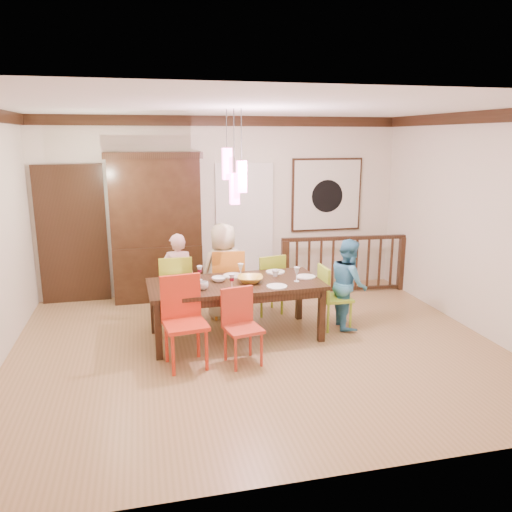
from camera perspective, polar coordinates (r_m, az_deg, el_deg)
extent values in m
plane|color=#987749|center=(6.34, 0.21, -10.45)|extent=(6.00, 6.00, 0.00)
plane|color=white|center=(5.81, 0.23, 16.70)|extent=(6.00, 6.00, 0.00)
plane|color=beige|center=(8.33, -3.75, 5.68)|extent=(6.00, 0.00, 6.00)
plane|color=beige|center=(7.20, 24.17, 3.32)|extent=(0.00, 5.00, 5.00)
cube|color=black|center=(8.31, -20.22, 2.06)|extent=(1.04, 0.07, 2.24)
cube|color=silver|center=(8.42, -1.32, 3.04)|extent=(0.97, 0.05, 2.22)
cube|color=black|center=(8.75, 8.06, 6.94)|extent=(1.25, 0.04, 1.25)
cube|color=silver|center=(8.73, 8.12, 6.93)|extent=(1.18, 0.02, 1.18)
cylinder|color=black|center=(8.72, 8.15, 6.78)|extent=(0.56, 0.01, 0.56)
cube|color=#EC4697|center=(6.21, -3.33, 10.47)|extent=(0.11, 0.11, 0.38)
cylinder|color=black|center=(6.20, -3.38, 14.35)|extent=(0.01, 0.01, 0.46)
cube|color=#EC4697|center=(6.15, -1.66, 9.06)|extent=(0.11, 0.11, 0.38)
cylinder|color=black|center=(6.13, -1.69, 13.67)|extent=(0.01, 0.01, 0.61)
cube|color=#EC4697|center=(6.20, -2.48, 7.69)|extent=(0.11, 0.11, 0.38)
cylinder|color=black|center=(6.17, -2.53, 12.97)|extent=(0.01, 0.01, 0.76)
cube|color=black|center=(6.44, -2.37, -3.23)|extent=(2.25, 1.09, 0.05)
cube|color=black|center=(6.85, -11.53, -5.74)|extent=(0.08, 0.08, 0.70)
cube|color=black|center=(7.19, 5.13, -4.61)|extent=(0.08, 0.08, 0.70)
cube|color=black|center=(6.06, -11.27, -8.32)|extent=(0.08, 0.08, 0.70)
cube|color=black|center=(6.43, 7.49, -6.87)|extent=(0.08, 0.08, 0.70)
cube|color=black|center=(6.88, -3.05, -2.79)|extent=(2.02, 0.11, 0.10)
cube|color=black|center=(6.04, -1.57, -5.09)|extent=(2.02, 0.11, 0.10)
cube|color=#9DAD24|center=(7.12, -9.24, -3.83)|extent=(0.46, 0.46, 0.04)
cube|color=#9DAD24|center=(7.05, -9.32, -1.77)|extent=(0.45, 0.05, 0.49)
cylinder|color=#9DAD24|center=(7.02, -10.54, -6.24)|extent=(0.04, 0.04, 0.47)
cylinder|color=#9DAD24|center=(7.04, -7.59, -6.07)|extent=(0.04, 0.04, 0.47)
cylinder|color=#9DAD24|center=(7.36, -10.68, -5.32)|extent=(0.04, 0.04, 0.47)
cylinder|color=#9DAD24|center=(7.38, -7.87, -5.16)|extent=(0.04, 0.04, 0.47)
cube|color=#C26E1D|center=(7.29, -3.22, -3.15)|extent=(0.51, 0.51, 0.04)
cube|color=#C26E1D|center=(7.22, -3.25, -1.07)|extent=(0.46, 0.10, 0.50)
cylinder|color=#C26E1D|center=(7.17, -4.40, -5.57)|extent=(0.04, 0.04, 0.48)
cylinder|color=#C26E1D|center=(7.23, -1.48, -5.37)|extent=(0.04, 0.04, 0.48)
cylinder|color=#C26E1D|center=(7.51, -4.84, -4.67)|extent=(0.04, 0.04, 0.48)
cylinder|color=#C26E1D|center=(7.57, -2.05, -4.49)|extent=(0.04, 0.04, 0.48)
cube|color=olive|center=(7.42, 1.26, -3.25)|extent=(0.48, 0.48, 0.04)
cube|color=olive|center=(7.35, 1.27, -1.42)|extent=(0.41, 0.12, 0.45)
cylinder|color=olive|center=(7.29, 0.30, -5.40)|extent=(0.04, 0.04, 0.43)
cylinder|color=olive|center=(7.37, 2.83, -5.20)|extent=(0.04, 0.04, 0.43)
cylinder|color=olive|center=(7.60, -0.28, -4.61)|extent=(0.04, 0.04, 0.43)
cylinder|color=olive|center=(7.68, 2.15, -4.43)|extent=(0.04, 0.04, 0.43)
cube|color=red|center=(5.74, -8.07, -7.81)|extent=(0.53, 0.53, 0.04)
cube|color=red|center=(5.65, -8.16, -5.17)|extent=(0.47, 0.11, 0.51)
cylinder|color=red|center=(5.66, -9.75, -11.03)|extent=(0.04, 0.04, 0.49)
cylinder|color=red|center=(5.68, -5.87, -10.77)|extent=(0.04, 0.04, 0.49)
cylinder|color=red|center=(6.00, -9.98, -9.56)|extent=(0.04, 0.04, 0.49)
cylinder|color=red|center=(6.03, -6.34, -9.32)|extent=(0.04, 0.04, 0.49)
cube|color=#BC3622|center=(5.78, -1.48, -8.34)|extent=(0.47, 0.47, 0.04)
cube|color=#BC3622|center=(5.70, -1.50, -6.15)|extent=(0.39, 0.12, 0.43)
cylinder|color=#BC3622|center=(5.70, -2.75, -11.08)|extent=(0.03, 0.03, 0.41)
cylinder|color=#BC3622|center=(5.76, 0.44, -10.79)|extent=(0.03, 0.03, 0.41)
cylinder|color=#BC3622|center=(5.98, -3.31, -9.83)|extent=(0.03, 0.03, 0.41)
cylinder|color=#BC3622|center=(6.04, -0.27, -9.58)|extent=(0.03, 0.03, 0.41)
cube|color=#96BB2B|center=(6.92, 9.07, -4.78)|extent=(0.40, 0.40, 0.04)
cube|color=#96BB2B|center=(6.85, 9.14, -2.90)|extent=(0.04, 0.40, 0.44)
cylinder|color=#96BB2B|center=(6.79, 8.24, -7.05)|extent=(0.03, 0.03, 0.42)
cylinder|color=#96BB2B|center=(6.91, 10.75, -6.79)|extent=(0.03, 0.03, 0.42)
cylinder|color=#96BB2B|center=(7.07, 7.30, -6.18)|extent=(0.03, 0.03, 0.42)
cylinder|color=#96BB2B|center=(7.19, 9.72, -5.94)|extent=(0.03, 0.03, 0.42)
cube|color=black|center=(8.21, -11.08, -1.81)|extent=(1.39, 0.44, 0.89)
cube|color=black|center=(8.01, -11.45, 6.12)|extent=(1.39, 0.40, 1.39)
cube|color=black|center=(8.20, -11.50, 6.28)|extent=(1.19, 0.02, 1.19)
cube|color=black|center=(7.95, -11.69, 11.22)|extent=(1.49, 0.44, 0.10)
cube|color=black|center=(8.20, 3.46, -1.49)|extent=(0.13, 0.13, 0.92)
cube|color=black|center=(8.99, 16.13, -0.67)|extent=(0.13, 0.13, 0.92)
cube|color=black|center=(8.44, 10.22, 2.02)|extent=(2.18, 0.26, 0.06)
cube|color=black|center=(8.66, 9.98, -3.70)|extent=(2.05, 0.23, 0.05)
imported|color=beige|center=(7.17, -8.88, -2.40)|extent=(0.49, 0.36, 1.26)
imported|color=beige|center=(7.19, -3.72, -1.70)|extent=(0.76, 0.57, 1.39)
imported|color=#428FBA|center=(6.96, 10.54, -3.09)|extent=(0.54, 0.65, 1.23)
imported|color=gold|center=(6.41, -0.67, -2.67)|extent=(0.40, 0.40, 0.08)
imported|color=white|center=(6.47, -4.25, -2.67)|extent=(0.24, 0.24, 0.06)
imported|color=silver|center=(6.14, -6.05, -3.40)|extent=(0.14, 0.14, 0.10)
imported|color=silver|center=(6.68, 2.23, -2.00)|extent=(0.11, 0.11, 0.09)
cylinder|color=white|center=(6.68, -8.96, -2.47)|extent=(0.26, 0.26, 0.01)
cylinder|color=white|center=(6.72, -2.68, -2.22)|extent=(0.26, 0.26, 0.01)
cylinder|color=white|center=(6.89, 2.22, -1.81)|extent=(0.26, 0.26, 0.01)
cylinder|color=white|center=(6.05, -8.89, -4.16)|extent=(0.26, 0.26, 0.01)
cylinder|color=white|center=(6.23, 2.40, -3.49)|extent=(0.26, 0.26, 0.01)
cylinder|color=white|center=(6.68, 5.70, -2.36)|extent=(0.26, 0.26, 0.01)
cube|color=#D83359|center=(6.12, -2.31, -3.81)|extent=(0.18, 0.14, 0.01)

